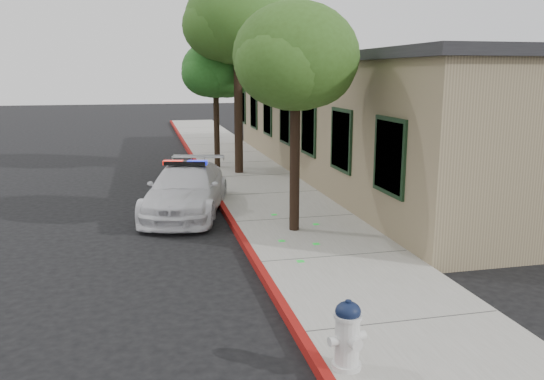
{
  "coord_description": "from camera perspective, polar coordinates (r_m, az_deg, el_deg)",
  "views": [
    {
      "loc": [
        -1.94,
        -9.84,
        3.7
      ],
      "look_at": [
        0.65,
        1.32,
        1.26
      ],
      "focal_mm": 36.3,
      "sensor_mm": 36.0,
      "label": 1
    }
  ],
  "objects": [
    {
      "name": "ground",
      "position": [
        10.69,
        -1.82,
        -8.25
      ],
      "size": [
        120.0,
        120.0,
        0.0
      ],
      "primitive_type": "plane",
      "color": "black",
      "rests_on": "ground"
    },
    {
      "name": "sidewalk",
      "position": [
        13.8,
        2.26,
        -3.22
      ],
      "size": [
        3.2,
        60.0,
        0.15
      ],
      "primitive_type": "cube",
      "color": "gray",
      "rests_on": "ground"
    },
    {
      "name": "red_curb",
      "position": [
        13.49,
        -4.07,
        -3.58
      ],
      "size": [
        0.14,
        60.0,
        0.16
      ],
      "primitive_type": "cube",
      "color": "#9C1411",
      "rests_on": "ground"
    },
    {
      "name": "street_tree_far",
      "position": [
        21.09,
        -5.8,
        12.06
      ],
      "size": [
        2.69,
        2.52,
        4.77
      ],
      "rotation": [
        0.0,
        0.0,
        -0.11
      ],
      "color": "black",
      "rests_on": "sidewalk"
    },
    {
      "name": "street_tree_mid",
      "position": [
        19.92,
        -3.57,
        16.75
      ],
      "size": [
        3.91,
        3.61,
        6.9
      ],
      "rotation": [
        0.0,
        0.0,
        -0.28
      ],
      "color": "black",
      "rests_on": "sidewalk"
    },
    {
      "name": "police_car",
      "position": [
        14.84,
        -8.89,
        0.07
      ],
      "size": [
        2.94,
        4.87,
        1.44
      ],
      "rotation": [
        0.0,
        0.0,
        -0.25
      ],
      "color": "white",
      "rests_on": "ground"
    },
    {
      "name": "clapboard_building",
      "position": [
        20.78,
        11.61,
        7.44
      ],
      "size": [
        7.3,
        20.89,
        4.24
      ],
      "color": "#938560",
      "rests_on": "ground"
    },
    {
      "name": "street_tree_near",
      "position": [
        12.29,
        2.52,
        13.17
      ],
      "size": [
        2.83,
        2.78,
        5.09
      ],
      "rotation": [
        0.0,
        0.0,
        0.13
      ],
      "color": "black",
      "rests_on": "sidewalk"
    },
    {
      "name": "fire_hydrant",
      "position": [
        6.96,
        7.85,
        -14.62
      ],
      "size": [
        0.51,
        0.44,
        0.88
      ],
      "rotation": [
        0.0,
        0.0,
        0.17
      ],
      "color": "silver",
      "rests_on": "sidewalk"
    }
  ]
}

